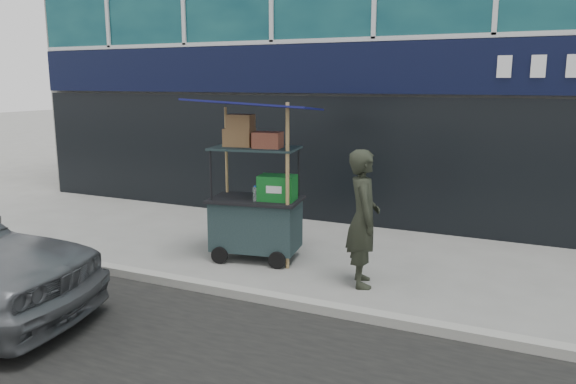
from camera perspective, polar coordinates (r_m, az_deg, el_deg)
The scene contains 4 objects.
ground at distance 7.19m, azimuth -1.16°, elevation -10.64°, with size 80.00×80.00×0.00m, color slate.
curb at distance 7.00m, azimuth -1.90°, elevation -10.73°, with size 80.00×0.18×0.12m, color gray.
vendor_cart at distance 8.46m, azimuth -3.18°, elevation -1.22°, with size 2.00×1.56×2.44m.
vendor_man at distance 7.42m, azimuth 7.65°, elevation -2.66°, with size 0.66×0.44×1.82m, color black.
Camera 1 is at (2.96, -5.98, 2.68)m, focal length 35.00 mm.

